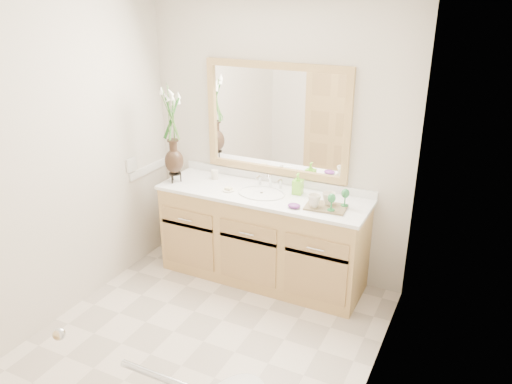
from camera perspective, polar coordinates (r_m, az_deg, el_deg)
The scene contains 22 objects.
floor at distance 3.90m, azimuth -6.04°, elevation -16.63°, with size 2.60×2.60×0.00m, color silver.
wall_back at distance 4.37m, azimuth 2.38°, elevation 5.68°, with size 2.40×0.02×2.40m, color beige.
wall_front at distance 2.43m, azimuth -23.86°, elevation -10.49°, with size 2.40×0.02×2.40m, color beige.
wall_left at distance 4.04m, azimuth -21.35°, elevation 2.75°, with size 0.02×2.60×2.40m, color beige.
wall_right at distance 2.87m, azimuth 13.82°, elevation -4.08°, with size 0.02×2.60×2.40m, color beige.
vanity at distance 4.43m, azimuth 0.71°, elevation -5.24°, with size 1.80×0.55×0.80m.
counter at distance 4.26m, azimuth 0.74°, elevation -0.27°, with size 1.84×0.57×0.03m, color white.
sink at distance 4.26m, azimuth 0.63°, elevation -0.83°, with size 0.38×0.34×0.23m.
mirror at distance 4.30m, azimuth 2.30°, elevation 8.23°, with size 1.32×0.04×0.97m.
switch_plate at distance 4.62m, azimuth -14.05°, elevation 3.05°, with size 0.02×0.12×0.12m, color white.
door at distance 2.76m, azimuth -27.16°, elevation -12.01°, with size 0.80×0.03×2.00m, color tan.
grab_bar at distance 2.19m, azimuth -9.10°, elevation -20.81°, with size 0.03×0.03×0.55m, color silver.
flower_vase at distance 4.40m, azimuth -9.62°, elevation 7.90°, with size 0.20×0.20×0.81m.
tumbler at distance 4.57m, azimuth -4.73°, elevation 2.00°, with size 0.07×0.07×0.08m, color silver.
soap_dish at distance 4.29m, azimuth -3.17°, elevation 0.25°, with size 0.10×0.10×0.03m.
soap_bottle at distance 4.21m, azimuth 4.80°, elevation 0.84°, with size 0.07×0.08×0.16m, color #80E335.
purple_dish at distance 3.96m, azimuth 4.37°, elevation -1.57°, with size 0.10×0.08×0.04m, color #6B297C.
tray at distance 3.99m, azimuth 7.99°, elevation -1.71°, with size 0.32×0.21×0.02m, color brown.
mug_left at distance 3.95m, azimuth 6.66°, elevation -0.95°, with size 0.11×0.10×0.11m, color silver.
mug_right at distance 4.01m, azimuth 8.30°, elevation -0.69°, with size 0.11×0.10×0.11m, color silver.
goblet_front at distance 3.88m, azimuth 8.64°, elevation -0.81°, with size 0.06×0.06×0.14m.
goblet_back at distance 3.98m, azimuth 10.17°, elevation -0.27°, with size 0.06×0.06×0.14m.
Camera 1 is at (1.69, -2.54, 2.43)m, focal length 35.00 mm.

